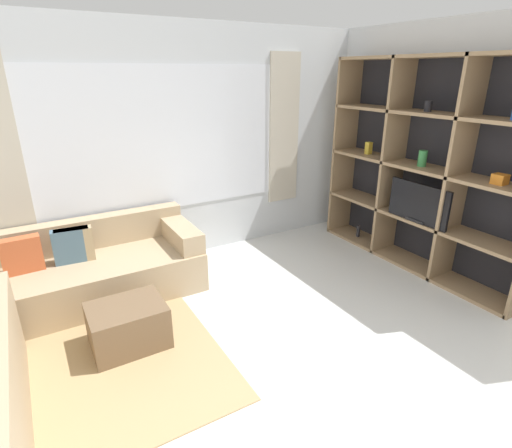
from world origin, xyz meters
TOP-DOWN VIEW (x-y plane):
  - wall_back at (0.00, 3.23)m, footprint 6.45×0.11m
  - wall_right at (2.66, 1.60)m, footprint 0.07×4.39m
  - area_rug at (-1.37, 1.71)m, footprint 2.23×2.12m
  - shelving_unit at (2.46, 1.59)m, footprint 0.41×2.58m
  - couch_main at (-1.04, 2.73)m, footprint 2.17×0.91m
  - ottoman at (-0.89, 1.74)m, footprint 0.61×0.48m

SIDE VIEW (x-z plane):
  - area_rug at x=-1.37m, z-range 0.00..0.01m
  - ottoman at x=-0.89m, z-range 0.00..0.38m
  - couch_main at x=-1.04m, z-range -0.09..0.67m
  - shelving_unit at x=2.46m, z-range -0.01..2.33m
  - wall_right at x=2.66m, z-range 0.00..2.70m
  - wall_back at x=0.00m, z-range 0.01..2.71m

